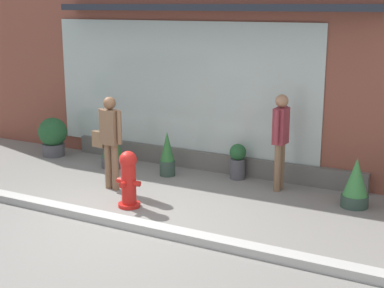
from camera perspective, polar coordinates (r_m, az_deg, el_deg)
The scene contains 11 objects.
ground_plane at distance 8.65m, azimuth -7.19°, elevation -7.58°, with size 60.00×60.00×0.00m, color gray.
curb_strip at distance 8.48m, azimuth -7.98°, elevation -7.63°, with size 14.00×0.24×0.12m, color #B2B2AD.
storefront at distance 10.83m, azimuth 2.25°, elevation 10.53°, with size 14.00×0.81×5.11m.
fire_hydrant at distance 9.00m, azimuth -6.45°, elevation -3.48°, with size 0.42×0.39×0.92m.
pedestrian_with_handbag at distance 9.81m, azimuth -8.34°, elevation 0.79°, with size 0.65×0.22×1.64m.
pedestrian_passerby at distance 9.75m, azimuth 8.95°, elevation 0.94°, with size 0.23×0.48×1.69m.
potted_plant_doorstep at distance 9.34m, azimuth 16.24°, elevation -3.88°, with size 0.44×0.44×0.81m.
potted_plant_window_right at distance 10.61m, azimuth -2.52°, elevation -1.10°, with size 0.29×0.29×0.85m.
potted_plant_by_entrance at distance 12.34m, azimuth -13.91°, elevation 0.84°, with size 0.61×0.61×0.83m.
potted_plant_corner_tall at distance 11.23m, azimuth -8.08°, elevation 0.03°, with size 0.45×0.45×1.00m.
potted_plant_trailing_edge at distance 10.45m, azimuth 4.65°, elevation -1.68°, with size 0.31×0.31×0.67m.
Camera 1 is at (4.70, -6.54, 3.16)m, focal length 52.68 mm.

